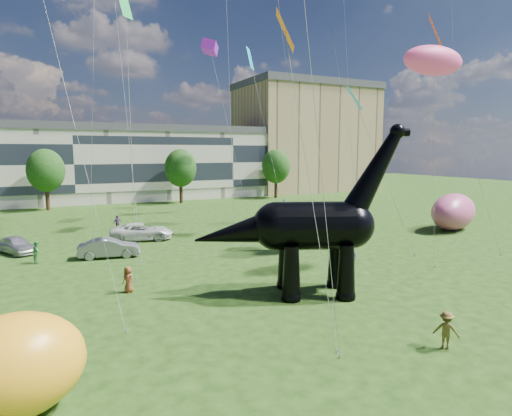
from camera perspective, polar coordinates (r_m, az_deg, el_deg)
name	(u,v)px	position (r m, az deg, el deg)	size (l,w,h in m)	color
ground	(335,330)	(21.79, 10.46, -15.67)	(220.00, 220.00, 0.00)	#16330C
terrace_row	(72,167)	(78.11, -23.32, 5.09)	(78.00, 11.00, 12.00)	beige
apartment_block	(305,140)	(96.32, 6.59, 8.99)	(28.00, 18.00, 22.00)	tan
tree_mid_left	(46,167)	(68.99, -26.25, 4.92)	(5.20, 5.20, 9.44)	#382314
tree_mid_right	(180,165)	(71.87, -10.04, 5.66)	(5.20, 5.20, 9.44)	#382314
tree_far_right	(276,164)	(78.83, 2.68, 5.93)	(5.20, 5.20, 9.44)	#382314
dinosaur_sculpture	(306,229)	(25.63, 6.71, -2.75)	(12.56, 6.72, 10.54)	black
car_silver	(16,245)	(41.39, -29.35, -4.29)	(1.75, 4.34, 1.48)	#BBBBC0
car_grey	(109,248)	(36.73, -18.99, -5.05)	(1.66, 4.77, 1.57)	slate
car_white	(142,232)	(42.98, -15.00, -3.05)	(2.72, 5.91, 1.64)	silver
car_dark	(277,220)	(48.63, 2.83, -1.62)	(2.20, 5.42, 1.57)	#595960
gazebo_near	(289,209)	(49.20, 4.38, -0.18)	(4.50, 4.50, 2.74)	silver
gazebo_far	(291,209)	(50.69, 4.64, -0.20)	(3.71, 3.71, 2.45)	silver
inflatable_pink	(453,212)	(51.46, 24.83, -0.45)	(7.97, 3.98, 3.98)	#CC4F82
inflatable_yellow	(14,366)	(16.58, -29.51, -17.86)	(4.42, 3.40, 3.40)	#FFA71A
visitors	(197,249)	(34.56, -7.90, -5.37)	(44.24, 42.51, 1.87)	black
kites	(360,18)	(42.52, 13.70, 23.42)	(60.41, 43.51, 30.60)	red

